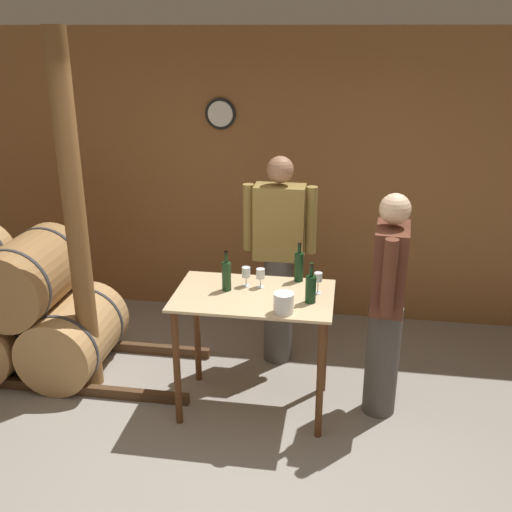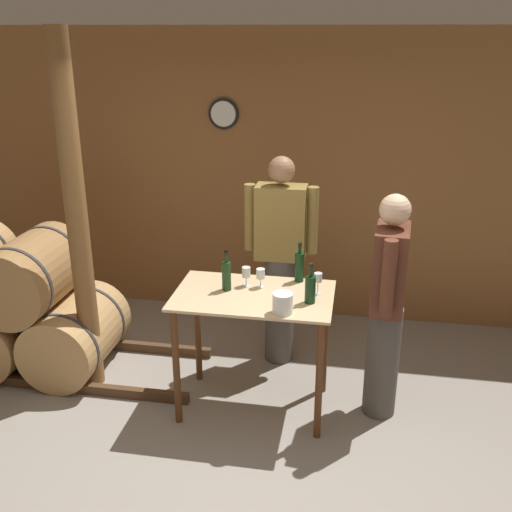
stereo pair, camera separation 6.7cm
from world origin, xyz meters
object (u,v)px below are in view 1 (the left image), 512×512
Objects in this scene: wine_bottle_left at (299,266)px; ice_bucket at (284,303)px; wine_bottle_far_left at (227,275)px; wine_glass_near_center at (261,274)px; wine_glass_near_left at (246,273)px; person_host at (279,257)px; person_visitor_with_scarf at (387,303)px; wooden_post at (76,223)px; wine_glass_near_right at (318,278)px; wine_bottle_center at (311,288)px.

wine_bottle_left is 0.55m from ice_bucket.
wine_bottle_far_left is at bearing 145.98° from ice_bucket.
wine_bottle_far_left is 0.25m from wine_glass_near_center.
wine_bottle_far_left reaches higher than wine_glass_near_left.
person_visitor_with_scarf is at bearing -37.15° from person_host.
wooden_post is at bearing 179.53° from person_visitor_with_scarf.
ice_bucket is at bearing -61.25° from wine_glass_near_center.
wine_glass_near_left is 0.93× the size of wine_glass_near_right.
wooden_post is 1.65m from ice_bucket.
wine_bottle_left is 0.37m from wine_bottle_center.
wine_glass_near_left is 0.09× the size of person_visitor_with_scarf.
wine_bottle_center is 2.05× the size of ice_bucket.
ice_bucket is (0.44, -0.30, -0.05)m from wine_bottle_far_left.
wine_glass_near_center is 0.08× the size of person_host.
wine_bottle_far_left is 0.98× the size of wine_bottle_left.
wine_glass_near_right is at bearing -5.62° from wine_glass_near_center.
wine_glass_near_right is (1.77, -0.02, -0.31)m from wooden_post.
wooden_post is at bearing -178.86° from wine_glass_near_left.
wine_glass_near_right is (0.52, -0.05, 0.01)m from wine_glass_near_left.
wine_bottle_far_left is (1.13, -0.07, -0.31)m from wooden_post.
ice_bucket is (-0.16, -0.19, -0.03)m from wine_bottle_center.
ice_bucket is at bearing -34.02° from wine_bottle_far_left.
person_host is (-0.20, 0.44, -0.11)m from wine_bottle_left.
wine_bottle_center is 0.17× the size of person_visitor_with_scarf.
wooden_post is at bearing -156.56° from person_host.
person_host reaches higher than wine_bottle_far_left.
wine_glass_near_center is at bearing 20.80° from wine_bottle_far_left.
person_visitor_with_scarf is (0.84, -0.63, -0.05)m from person_host.
wine_bottle_center is 0.16m from wine_glass_near_right.
wooden_post reaches higher than wine_bottle_far_left.
wine_glass_near_left is at bearing -157.49° from wine_bottle_left.
person_visitor_with_scarf is at bearing 26.84° from ice_bucket.
person_visitor_with_scarf is (2.26, -0.02, -0.47)m from wooden_post.
wine_bottle_far_left is 2.03× the size of wine_glass_near_left.
wine_bottle_center is at bearing -27.76° from wine_glass_near_center.
wine_glass_near_left is 0.11m from wine_glass_near_center.
person_host reaches higher than person_visitor_with_scarf.
person_host is (-0.31, 0.79, -0.09)m from wine_bottle_center.
wooden_post is 9.02× the size of wine_bottle_left.
wine_glass_near_left reaches higher than wine_glass_near_center.
wine_glass_near_center is at bearing 174.38° from wine_glass_near_right.
wine_bottle_left is at bearing -65.54° from person_host.
wine_bottle_far_left is at bearing -143.30° from wine_glass_near_left.
wooden_post is 1.40m from wine_glass_near_center.
wine_bottle_left is 0.69m from person_visitor_with_scarf.
wine_bottle_center is 0.16× the size of person_host.
person_visitor_with_scarf is at bearing 16.80° from wine_bottle_center.
wine_glass_near_right reaches higher than wine_glass_near_left.
wine_bottle_far_left reaches higher than ice_bucket.
wine_bottle_far_left is 1.89× the size of wine_glass_near_right.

